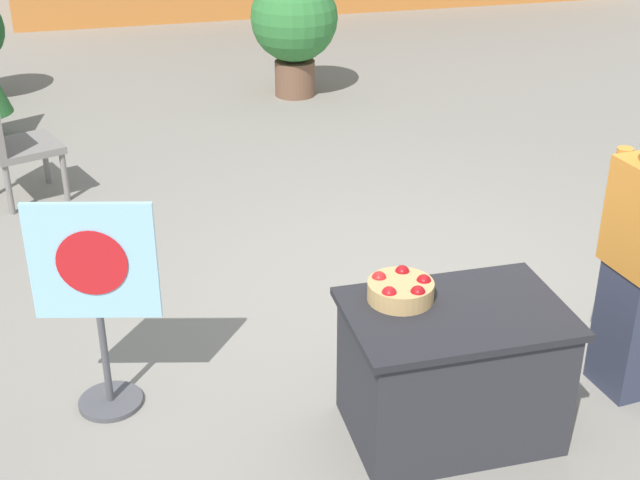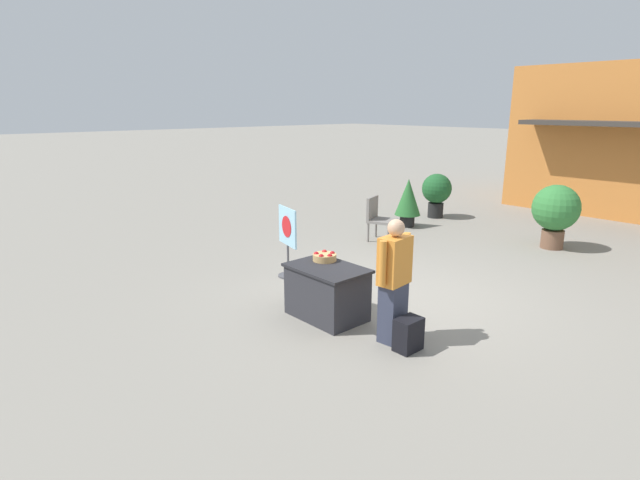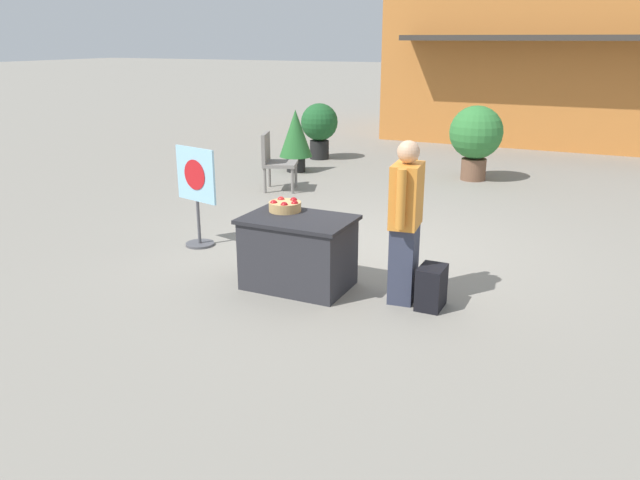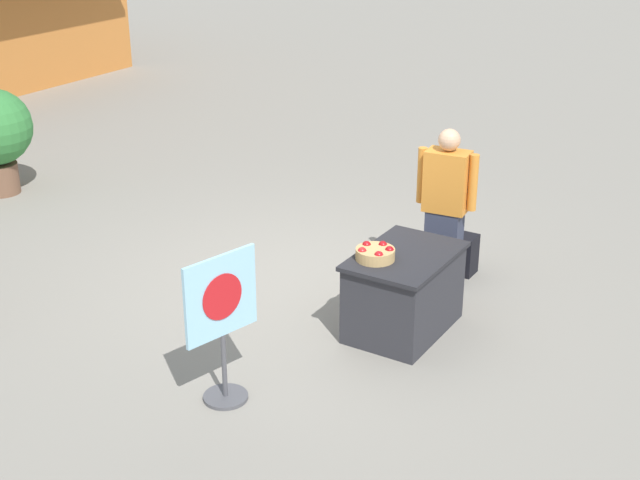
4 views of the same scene
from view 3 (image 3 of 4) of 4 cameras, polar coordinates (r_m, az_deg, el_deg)
The scene contains 11 objects.
ground_plane at distance 7.70m, azimuth 4.37°, elevation -1.12°, with size 120.00×120.00×0.00m, color gray.
storefront_building at distance 17.79m, azimuth 24.15°, elevation 14.94°, with size 9.87×5.74×4.06m.
display_table at distance 6.52m, azimuth -2.00°, elevation -1.12°, with size 1.12×0.77×0.76m.
apple_basket at distance 6.65m, azimuth -3.21°, elevation 3.14°, with size 0.34×0.34×0.13m.
person_visitor at distance 6.09m, azimuth 7.81°, elevation 1.64°, with size 0.30×0.61×1.61m.
backpack at distance 6.16m, azimuth 10.14°, elevation -4.27°, with size 0.24×0.34×0.42m.
poster_board at distance 7.89m, azimuth -11.21°, elevation 4.39°, with size 0.66×0.36×1.25m.
patio_chair at distance 10.78m, azimuth -4.20°, elevation 7.43°, with size 0.71×0.71×0.98m.
potted_plant_far_left at distance 13.63m, azimuth -0.06°, elevation 10.44°, with size 0.79×0.79×1.19m.
potted_plant_near_right at distance 12.29m, azimuth -2.24°, elevation 9.46°, with size 0.64×0.64×1.21m.
potted_plant_near_left at distance 11.85m, azimuth 14.07°, elevation 9.26°, with size 0.97×0.97×1.36m.
Camera 3 is at (2.57, -6.81, 2.51)m, focal length 35.00 mm.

